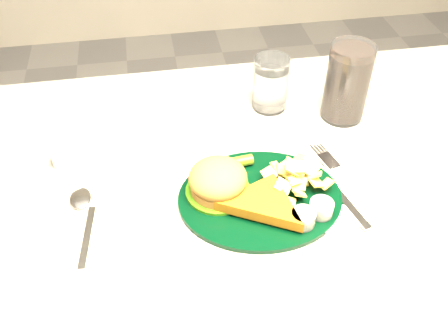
% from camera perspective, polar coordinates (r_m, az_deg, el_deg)
% --- Properties ---
extents(table, '(1.20, 0.80, 0.75)m').
position_cam_1_polar(table, '(1.13, 2.09, -16.22)').
color(table, '#9D988E').
rests_on(table, ground).
extents(dinner_plate, '(0.28, 0.24, 0.06)m').
position_cam_1_polar(dinner_plate, '(0.80, 4.22, -2.16)').
color(dinner_plate, black).
rests_on(dinner_plate, table).
extents(water_glass, '(0.07, 0.07, 0.11)m').
position_cam_1_polar(water_glass, '(0.99, 5.35, 9.59)').
color(water_glass, silver).
rests_on(water_glass, table).
extents(cola_glass, '(0.10, 0.10, 0.15)m').
position_cam_1_polar(cola_glass, '(0.97, 13.90, 9.45)').
color(cola_glass, black).
rests_on(cola_glass, table).
extents(fork_napkin, '(0.18, 0.21, 0.01)m').
position_cam_1_polar(fork_napkin, '(0.84, 13.21, -2.92)').
color(fork_napkin, white).
rests_on(fork_napkin, table).
extents(spoon, '(0.06, 0.17, 0.01)m').
position_cam_1_polar(spoon, '(0.79, -15.40, -7.45)').
color(spoon, white).
rests_on(spoon, table).
extents(ramekin, '(0.04, 0.04, 0.03)m').
position_cam_1_polar(ramekin, '(0.91, -17.87, 1.10)').
color(ramekin, silver).
rests_on(ramekin, table).
extents(wrapped_straw, '(0.19, 0.16, 0.01)m').
position_cam_1_polar(wrapped_straw, '(0.90, -7.90, 1.62)').
color(wrapped_straw, white).
rests_on(wrapped_straw, table).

